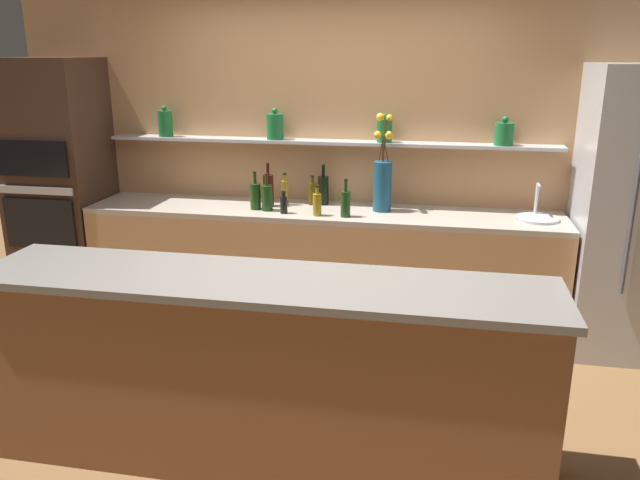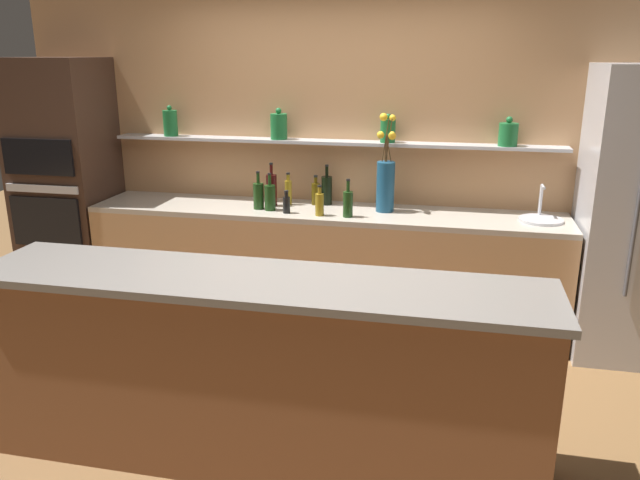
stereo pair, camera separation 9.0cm
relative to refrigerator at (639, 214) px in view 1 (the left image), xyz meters
name	(u,v)px [view 1 (the left image)]	position (x,y,z in m)	size (l,w,h in m)	color
ground_plane	(291,402)	(-2.19, -1.20, -1.00)	(12.00, 12.00, 0.00)	brown
back_wall_unit	(335,153)	(-2.20, 0.40, 0.30)	(5.20, 0.28, 2.60)	tan
back_counter_unit	(321,266)	(-2.24, 0.04, -0.54)	(3.64, 0.62, 0.92)	tan
island_counter	(263,372)	(-2.19, -1.77, -0.49)	(2.89, 0.61, 1.02)	brown
refrigerator	(639,214)	(0.00, 0.00, 0.00)	(0.81, 0.73, 2.01)	#B7B7BC
oven_tower	(60,186)	(-4.44, 0.04, 0.02)	(0.71, 0.64, 2.04)	#3D281E
flower_vase	(383,180)	(-1.78, 0.10, 0.15)	(0.14, 0.16, 0.73)	navy
sink_fixture	(537,217)	(-0.66, 0.05, -0.06)	(0.31, 0.31, 0.25)	#B7B7BC
bottle_wine_0	(346,203)	(-2.03, -0.13, 0.02)	(0.07, 0.07, 0.28)	#193814
bottle_oil_1	(312,193)	(-2.34, 0.20, 0.01)	(0.07, 0.07, 0.23)	#47380A
bottle_wine_2	(267,197)	(-2.64, -0.06, 0.02)	(0.08, 0.08, 0.29)	#193814
bottle_wine_3	(268,190)	(-2.67, 0.08, 0.04)	(0.08, 0.08, 0.34)	#380C0C
bottle_sauce_4	(284,204)	(-2.49, -0.12, -0.01)	(0.05, 0.05, 0.17)	black
bottle_oil_5	(317,204)	(-2.24, -0.14, 0.01)	(0.06, 0.06, 0.23)	olive
bottle_wine_6	(255,196)	(-2.74, -0.04, 0.02)	(0.08, 0.08, 0.29)	#193814
bottle_wine_7	(323,190)	(-2.26, 0.22, 0.03)	(0.08, 0.08, 0.32)	black
bottle_oil_8	(285,192)	(-2.55, 0.15, 0.02)	(0.05, 0.05, 0.26)	olive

